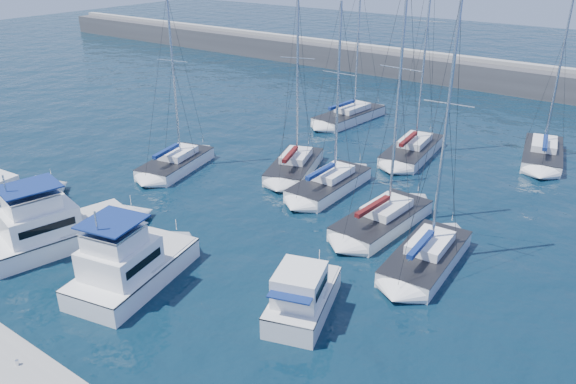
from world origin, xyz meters
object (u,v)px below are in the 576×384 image
Objects in this scene: sailboat_mid_a at (176,163)px; sailboat_back_c at (543,153)px; motor_yacht_stbd_outer at (302,298)px; sailboat_mid_d at (382,219)px; sailboat_mid_c at (330,184)px; sailboat_mid_b at (295,166)px; motor_yacht_port_inner at (53,230)px; sailboat_back_b at (412,150)px; sailboat_mid_e at (426,257)px; motor_yacht_stbd_inner at (129,267)px; sailboat_back_a at (349,116)px.

sailboat_back_c is (23.63, 19.77, 0.02)m from sailboat_mid_a.
sailboat_back_c is at bearing 63.82° from motor_yacht_stbd_outer.
motor_yacht_stbd_outer is at bearing -79.73° from sailboat_mid_d.
sailboat_mid_a reaches higher than sailboat_mid_c.
motor_yacht_stbd_outer is 18.65m from sailboat_mid_b.
motor_yacht_port_inner is 0.51× the size of sailboat_back_b.
sailboat_mid_e is at bearing 50.50° from motor_yacht_stbd_outer.
sailboat_mid_a is at bearing -162.93° from sailboat_mid_c.
motor_yacht_stbd_inner is 0.56× the size of sailboat_mid_b.
sailboat_back_b reaches higher than sailboat_back_a.
sailboat_mid_b is 0.87× the size of sailboat_mid_d.
sailboat_mid_a is 30.81m from sailboat_back_c.
sailboat_mid_a is (-3.23, 13.20, -0.61)m from motor_yacht_port_inner.
motor_yacht_port_inner is 19.26m from sailboat_mid_c.
sailboat_mid_b reaches higher than motor_yacht_stbd_inner.
sailboat_mid_e is at bearing 31.26° from motor_yacht_stbd_inner.
sailboat_back_a is (-7.62, 16.01, -0.01)m from sailboat_mid_c.
motor_yacht_stbd_outer is 15.26m from sailboat_mid_c.
sailboat_mid_c is 6.52m from sailboat_mid_d.
motor_yacht_stbd_inner is at bearing -73.91° from sailboat_back_a.
motor_yacht_port_inner is 32.99m from sailboat_back_a.
sailboat_mid_e is 1.08× the size of sailboat_back_a.
sailboat_mid_d is at bearing -25.76° from sailboat_mid_c.
motor_yacht_stbd_outer is 0.37× the size of sailboat_mid_d.
sailboat_back_c reaches higher than sailboat_mid_e.
sailboat_back_b is (1.93, 10.34, 0.04)m from sailboat_mid_c.
motor_yacht_port_inner is at bearing -124.15° from sailboat_mid_b.
sailboat_mid_b is (-11.08, 14.99, -0.41)m from motor_yacht_stbd_outer.
sailboat_mid_e is (14.27, -6.98, 0.01)m from sailboat_mid_b.
sailboat_mid_e is 27.93m from sailboat_back_a.
sailboat_mid_e is at bearing -104.87° from sailboat_back_c.
sailboat_back_a is 18.87m from sailboat_back_c.
sailboat_back_b is at bearing 36.64° from sailboat_mid_b.
sailboat_mid_a is at bearing -151.83° from sailboat_back_c.
motor_yacht_port_inner is 22.33m from sailboat_mid_e.
sailboat_mid_d is 23.19m from sailboat_back_a.
motor_yacht_port_inner is 20.58m from sailboat_mid_d.
sailboat_mid_d reaches higher than sailboat_mid_c.
sailboat_mid_d is at bearing 48.81° from motor_yacht_stbd_inner.
sailboat_back_a is (-3.43, 14.62, -0.02)m from sailboat_mid_b.
motor_yacht_stbd_inner is 0.49× the size of sailboat_mid_d.
sailboat_mid_b is at bearing -70.21° from sailboat_back_a.
motor_yacht_port_inner is at bearing -152.29° from sailboat_mid_e.
sailboat_back_c is (15.44, 14.65, 0.01)m from sailboat_mid_b.
motor_yacht_port_inner is at bearing 173.93° from motor_yacht_stbd_outer.
sailboat_mid_b is 4.41m from sailboat_mid_c.
motor_yacht_stbd_inner is at bearing -104.22° from sailboat_back_b.
sailboat_mid_a reaches higher than motor_yacht_stbd_inner.
sailboat_back_b reaches higher than sailboat_mid_a.
sailboat_back_c reaches higher than motor_yacht_stbd_outer.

